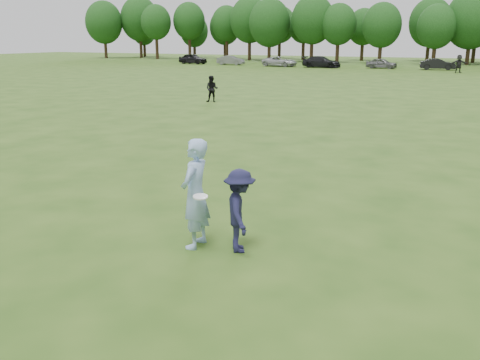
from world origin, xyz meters
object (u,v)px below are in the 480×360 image
at_px(defender, 240,211).
at_px(car_c, 280,61).
at_px(car_a, 193,59).
at_px(thrower, 195,194).
at_px(car_e, 382,63).
at_px(car_b, 231,60).
at_px(player_far_a, 212,89).
at_px(car_d, 322,62).
at_px(car_f, 438,64).
at_px(player_far_d, 459,64).

xyz_separation_m(defender, car_c, (-21.51, 58.74, -0.12)).
bearing_deg(car_a, thrower, -143.17).
relative_size(car_c, car_e, 1.25).
height_order(thrower, car_b, thrower).
bearing_deg(player_far_a, car_a, 109.72).
bearing_deg(car_b, car_d, -98.47).
bearing_deg(defender, thrower, 70.74).
xyz_separation_m(car_b, car_f, (28.16, 0.19, 0.03)).
relative_size(player_far_a, car_f, 0.39).
relative_size(defender, player_far_a, 0.98).
distance_m(player_far_d, car_b, 31.05).
relative_size(defender, car_a, 0.36).
relative_size(thrower, player_far_d, 1.05).
xyz_separation_m(player_far_d, car_d, (-16.84, 3.30, -0.27)).
bearing_deg(player_far_d, defender, -115.13).
bearing_deg(car_c, car_a, 93.76).
height_order(car_b, car_c, car_c).
height_order(thrower, defender, thrower).
bearing_deg(car_d, car_f, -82.09).
bearing_deg(car_a, car_f, -83.27).
height_order(thrower, car_a, thrower).
height_order(player_far_d, car_b, player_far_d).
relative_size(car_b, car_f, 0.95).
distance_m(car_b, car_d, 13.93).
relative_size(thrower, car_f, 0.51).
xyz_separation_m(thrower, car_b, (-28.59, 59.79, -0.40)).
distance_m(car_b, car_e, 21.41).
relative_size(car_d, car_e, 1.31).
bearing_deg(car_b, car_a, 85.59).
distance_m(thrower, car_f, 59.98).
xyz_separation_m(car_a, car_f, (34.52, 0.11, -0.07)).
bearing_deg(car_c, defender, -152.23).
bearing_deg(car_f, car_d, 87.86).
bearing_deg(car_c, player_far_d, -91.25).
bearing_deg(thrower, player_far_d, 173.51).
height_order(car_b, car_d, car_d).
bearing_deg(car_f, defender, 173.67).
bearing_deg(player_far_d, car_e, 129.49).
distance_m(car_d, car_f, 14.33).
bearing_deg(defender, car_e, -22.38).
distance_m(car_d, car_e, 7.65).
height_order(car_a, car_c, car_a).
bearing_deg(car_b, player_far_a, -159.06).
relative_size(player_far_a, car_c, 0.34).
xyz_separation_m(defender, car_e, (-8.03, 59.85, -0.13)).
bearing_deg(car_c, thrower, -153.01).
distance_m(car_b, car_c, 7.98).
relative_size(defender, car_f, 0.38).
bearing_deg(car_d, car_e, -77.09).
height_order(player_far_a, car_a, player_far_a).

